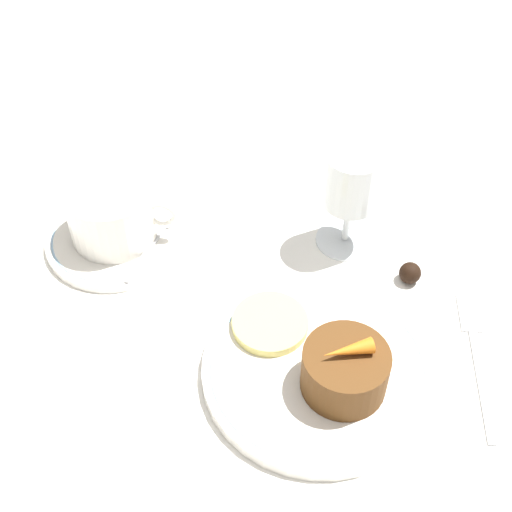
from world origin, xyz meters
name	(u,v)px	position (x,y,z in m)	size (l,w,h in m)	color
ground_plane	(298,358)	(0.00, 0.00, 0.00)	(3.00, 3.00, 0.00)	white
dinner_plate	(317,370)	(0.02, -0.02, 0.01)	(0.23, 0.23, 0.01)	white
saucer	(116,238)	(-0.22, 0.14, 0.01)	(0.16, 0.16, 0.01)	white
coffee_cup	(111,212)	(-0.22, 0.15, 0.05)	(0.13, 0.10, 0.07)	white
spoon	(155,240)	(-0.17, 0.14, 0.01)	(0.04, 0.11, 0.00)	silver
wine_glass	(351,186)	(0.04, 0.17, 0.08)	(0.07, 0.07, 0.13)	silver
fork	(475,346)	(0.18, 0.03, 0.00)	(0.02, 0.18, 0.01)	silver
dessert_cake	(345,370)	(0.04, -0.04, 0.04)	(0.08, 0.08, 0.05)	#563314
carrot_garnish	(348,350)	(0.04, -0.04, 0.07)	(0.05, 0.03, 0.02)	orange
pineapple_slice	(270,323)	(-0.03, 0.03, 0.02)	(0.08, 0.08, 0.01)	#EFE075
chocolate_truffle	(410,273)	(0.12, 0.12, 0.01)	(0.02, 0.02, 0.02)	black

